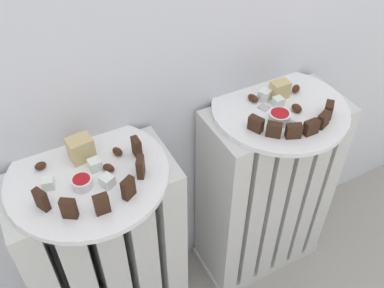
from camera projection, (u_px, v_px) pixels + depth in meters
radiator_left at (108, 261)px, 1.01m from camera, size 0.35×0.17×0.57m
radiator_right at (265, 194)px, 1.16m from camera, size 0.35×0.17×0.57m
plate_left at (88, 175)px, 0.81m from camera, size 0.31×0.31×0.01m
plate_right at (280, 109)px, 0.97m from camera, size 0.31×0.31×0.01m
dark_cake_slice_left_0 at (41, 200)px, 0.73m from camera, size 0.02×0.03×0.04m
dark_cake_slice_left_1 at (69, 209)px, 0.72m from camera, size 0.03×0.02×0.04m
dark_cake_slice_left_2 at (102, 204)px, 0.73m from camera, size 0.03×0.01×0.04m
dark_cake_slice_left_3 at (128, 188)px, 0.75m from camera, size 0.03×0.02×0.04m
dark_cake_slice_left_4 at (140, 167)px, 0.79m from camera, size 0.02×0.03×0.04m
dark_cake_slice_left_5 at (137, 147)px, 0.83m from camera, size 0.01×0.03×0.04m
marble_cake_slice_left_0 at (81, 149)px, 0.82m from camera, size 0.05×0.04×0.05m
turkish_delight_left_0 at (48, 183)px, 0.78m from camera, size 0.03×0.03×0.02m
turkish_delight_left_1 at (95, 165)px, 0.81m from camera, size 0.02×0.02×0.02m
turkish_delight_left_2 at (107, 181)px, 0.78m from camera, size 0.03×0.03×0.02m
medjool_date_left_0 at (117, 152)px, 0.84m from camera, size 0.02×0.03×0.02m
medjool_date_left_1 at (109, 168)px, 0.81m from camera, size 0.03×0.03×0.02m
medjool_date_left_2 at (40, 166)px, 0.81m from camera, size 0.02×0.02×0.02m
jam_bowl_left at (82, 182)px, 0.78m from camera, size 0.04×0.04×0.02m
dark_cake_slice_right_0 at (256, 124)px, 0.89m from camera, size 0.03×0.04×0.03m
dark_cake_slice_right_1 at (274, 130)px, 0.88m from camera, size 0.03×0.03×0.03m
dark_cake_slice_right_2 at (294, 131)px, 0.87m from camera, size 0.04×0.03×0.03m
dark_cake_slice_right_3 at (311, 127)px, 0.88m from camera, size 0.03×0.02×0.03m
dark_cake_slice_right_4 at (323, 120)px, 0.90m from camera, size 0.04×0.03×0.03m
dark_cake_slice_right_5 at (329, 110)px, 0.93m from camera, size 0.03×0.03×0.03m
marble_cake_slice_right_0 at (280, 90)px, 0.97m from camera, size 0.04×0.03×0.04m
turkish_delight_right_0 at (265, 95)px, 0.97m from camera, size 0.03×0.03×0.02m
turkish_delight_right_1 at (278, 102)px, 0.96m from camera, size 0.02×0.02×0.02m
medjool_date_right_0 at (296, 89)px, 1.00m from camera, size 0.03×0.03×0.02m
medjool_date_right_1 at (297, 108)px, 0.94m from camera, size 0.02×0.03×0.02m
medjool_date_right_2 at (253, 98)px, 0.97m from camera, size 0.02×0.03×0.02m
jam_bowl_right at (279, 117)px, 0.91m from camera, size 0.05×0.05×0.02m
fork at (275, 113)px, 0.94m from camera, size 0.05×0.10×0.00m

